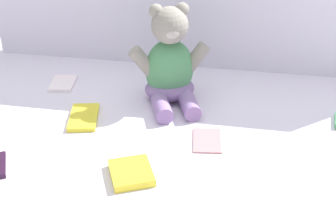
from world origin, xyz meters
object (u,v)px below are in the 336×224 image
object	(u,v)px
teddy_bear	(170,66)
book_case_5	(131,173)
book_case_1	(84,117)
book_case_6	(63,84)
book_case_4	(207,140)

from	to	relation	value
teddy_bear	book_case_5	world-z (taller)	teddy_bear
teddy_bear	book_case_1	size ratio (longest dim) A/B	2.11
teddy_bear	book_case_6	size ratio (longest dim) A/B	2.74
book_case_1	book_case_4	world-z (taller)	book_case_1
book_case_6	teddy_bear	bearing A→B (deg)	-13.15
book_case_1	book_case_5	distance (m)	0.30
book_case_4	book_case_5	xyz separation A→B (m)	(-0.16, -0.18, 0.01)
book_case_1	book_case_5	bearing A→B (deg)	118.08
book_case_5	book_case_1	bearing A→B (deg)	106.14
book_case_4	book_case_1	bearing A→B (deg)	165.09
book_case_4	book_case_6	size ratio (longest dim) A/B	1.05
book_case_5	book_case_6	world-z (taller)	book_case_5
book_case_4	teddy_bear	bearing A→B (deg)	115.91
teddy_bear	book_case_4	xyz separation A→B (m)	(0.13, -0.21, -0.10)
book_case_4	book_case_5	bearing A→B (deg)	-139.17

